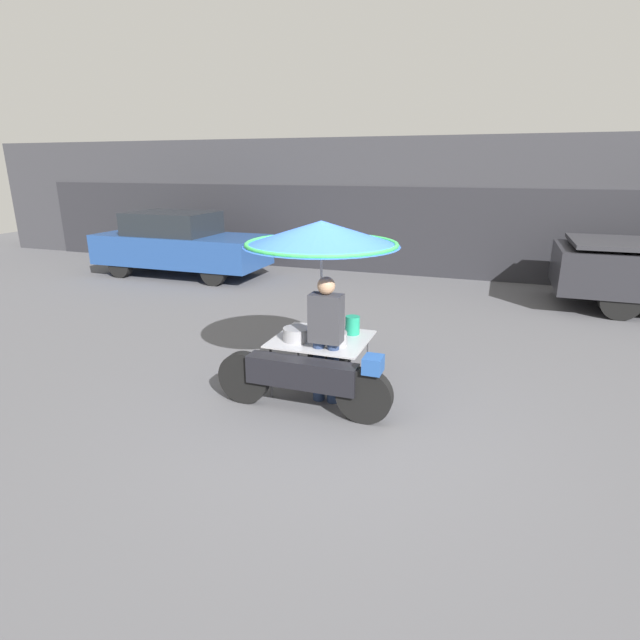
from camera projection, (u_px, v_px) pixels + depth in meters
ground_plane at (333, 414)px, 5.71m from camera, size 36.00×36.00×0.00m
shopfront_building at (438, 206)px, 13.19m from camera, size 28.00×2.06×3.41m
vendor_motorcycle_cart at (319, 265)px, 5.82m from camera, size 2.10×1.85×2.11m
vendor_person at (326, 334)px, 5.79m from camera, size 0.38×0.22×1.53m
parked_car at (180, 244)px, 12.71m from camera, size 4.37×1.74×1.61m
potted_plant at (136, 241)px, 15.04m from camera, size 0.83×0.83×0.98m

